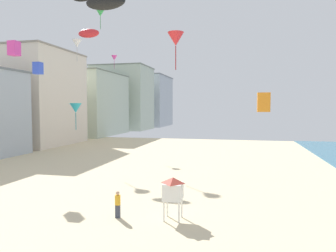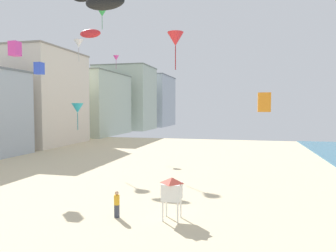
# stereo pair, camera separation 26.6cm
# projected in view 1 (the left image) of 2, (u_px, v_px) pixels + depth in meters

# --- Properties ---
(boardwalk_hotel_mid) EXTENTS (11.04, 15.70, 17.09)m
(boardwalk_hotel_mid) POSITION_uv_depth(u_px,v_px,m) (40.00, 98.00, 57.30)
(boardwalk_hotel_mid) COLOR silver
(boardwalk_hotel_mid) RESTS_ON ground
(boardwalk_hotel_far) EXTENTS (11.50, 19.92, 15.29)m
(boardwalk_hotel_far) POSITION_uv_depth(u_px,v_px,m) (94.00, 104.00, 78.10)
(boardwalk_hotel_far) COLOR #B7C6B2
(boardwalk_hotel_far) RESTS_ON ground
(boardwalk_hotel_distant) EXTENTS (16.44, 14.42, 19.35)m
(boardwalk_hotel_distant) POSITION_uv_depth(u_px,v_px,m) (123.00, 98.00, 97.12)
(boardwalk_hotel_distant) COLOR #B7C6B2
(boardwalk_hotel_distant) RESTS_ON ground
(boardwalk_hotel_furthest) EXTENTS (18.14, 20.69, 18.43)m
(boardwalk_hotel_furthest) POSITION_uv_depth(u_px,v_px,m) (144.00, 101.00, 117.62)
(boardwalk_hotel_furthest) COLOR #ADB7C1
(boardwalk_hotel_furthest) RESTS_ON ground
(kite_flyer) EXTENTS (0.34, 0.34, 1.64)m
(kite_flyer) POSITION_uv_depth(u_px,v_px,m) (118.00, 203.00, 19.07)
(kite_flyer) COLOR #383D4C
(kite_flyer) RESTS_ON ground
(lifeguard_stand) EXTENTS (1.10, 1.10, 2.55)m
(lifeguard_stand) POSITION_uv_depth(u_px,v_px,m) (173.00, 189.00, 18.75)
(lifeguard_stand) COLOR white
(lifeguard_stand) RESTS_ON ground
(kite_white_delta) EXTENTS (1.23, 1.23, 2.79)m
(kite_white_delta) POSITION_uv_depth(u_px,v_px,m) (77.00, 44.00, 40.76)
(kite_white_delta) COLOR white
(kite_magenta_delta) EXTENTS (0.90, 0.90, 2.04)m
(kite_magenta_delta) POSITION_uv_depth(u_px,v_px,m) (114.00, 58.00, 49.36)
(kite_magenta_delta) COLOR #DB3D9E
(kite_red_parafoil) EXTENTS (2.76, 0.77, 1.07)m
(kite_red_parafoil) POSITION_uv_depth(u_px,v_px,m) (89.00, 33.00, 38.52)
(kite_red_parafoil) COLOR red
(kite_green_delta) EXTENTS (1.23, 1.23, 2.81)m
(kite_green_delta) POSITION_uv_depth(u_px,v_px,m) (100.00, 13.00, 44.86)
(kite_green_delta) COLOR green
(kite_red_delta) EXTENTS (1.17, 1.17, 2.66)m
(kite_red_delta) POSITION_uv_depth(u_px,v_px,m) (176.00, 39.00, 22.43)
(kite_red_delta) COLOR red
(kite_cyan_delta) EXTENTS (1.67, 1.67, 3.80)m
(kite_cyan_delta) POSITION_uv_depth(u_px,v_px,m) (76.00, 108.00, 44.29)
(kite_cyan_delta) COLOR #2DB7CC
(kite_magenta_box) EXTENTS (0.70, 0.70, 1.10)m
(kite_magenta_box) POSITION_uv_depth(u_px,v_px,m) (14.00, 48.00, 24.00)
(kite_magenta_box) COLOR #DB3D9E
(kite_orange_box) EXTENTS (1.01, 1.01, 1.59)m
(kite_orange_box) POSITION_uv_depth(u_px,v_px,m) (264.00, 102.00, 26.03)
(kite_orange_box) COLOR orange
(kite_blue_box) EXTENTS (0.72, 0.72, 1.13)m
(kite_blue_box) POSITION_uv_depth(u_px,v_px,m) (38.00, 68.00, 29.80)
(kite_blue_box) COLOR blue
(kite_black_parafoil_2) EXTENTS (2.61, 0.72, 1.01)m
(kite_black_parafoil_2) POSITION_uv_depth(u_px,v_px,m) (106.00, 2.00, 19.40)
(kite_black_parafoil_2) COLOR black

